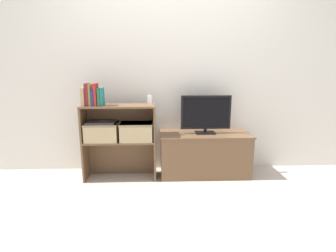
# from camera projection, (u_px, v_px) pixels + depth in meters

# --- Properties ---
(ground_plane) EXTENTS (16.00, 16.00, 0.00)m
(ground_plane) POSITION_uv_depth(u_px,v_px,m) (168.00, 182.00, 2.89)
(ground_plane) COLOR #BCB2A3
(wall_back) EXTENTS (10.00, 0.05, 2.40)m
(wall_back) POSITION_uv_depth(u_px,v_px,m) (167.00, 71.00, 3.07)
(wall_back) COLOR silver
(wall_back) RESTS_ON ground_plane
(tv_stand) EXTENTS (1.03, 0.44, 0.50)m
(tv_stand) POSITION_uv_depth(u_px,v_px,m) (204.00, 154.00, 3.06)
(tv_stand) COLOR brown
(tv_stand) RESTS_ON ground_plane
(tv) EXTENTS (0.56, 0.14, 0.43)m
(tv) POSITION_uv_depth(u_px,v_px,m) (206.00, 113.00, 2.95)
(tv) COLOR black
(tv) RESTS_ON tv_stand
(bookshelf_lower_tier) EXTENTS (0.80, 0.28, 0.44)m
(bookshelf_lower_tier) POSITION_uv_depth(u_px,v_px,m) (121.00, 153.00, 3.00)
(bookshelf_lower_tier) COLOR brown
(bookshelf_lower_tier) RESTS_ON ground_plane
(bookshelf_upper_tier) EXTENTS (0.80, 0.28, 0.39)m
(bookshelf_upper_tier) POSITION_uv_depth(u_px,v_px,m) (120.00, 117.00, 2.91)
(bookshelf_upper_tier) COLOR brown
(bookshelf_upper_tier) RESTS_ON bookshelf_lower_tier
(book_tan) EXTENTS (0.03, 0.14, 0.19)m
(book_tan) POSITION_uv_depth(u_px,v_px,m) (84.00, 97.00, 2.76)
(book_tan) COLOR tan
(book_tan) RESTS_ON bookshelf_upper_tier
(book_maroon) EXTENTS (0.04, 0.12, 0.24)m
(book_maroon) POSITION_uv_depth(u_px,v_px,m) (88.00, 95.00, 2.75)
(book_maroon) COLOR maroon
(book_maroon) RESTS_ON bookshelf_upper_tier
(book_olive) EXTENTS (0.02, 0.15, 0.23)m
(book_olive) POSITION_uv_depth(u_px,v_px,m) (91.00, 95.00, 2.75)
(book_olive) COLOR olive
(book_olive) RESTS_ON bookshelf_upper_tier
(book_navy) EXTENTS (0.02, 0.14, 0.17)m
(book_navy) POSITION_uv_depth(u_px,v_px,m) (93.00, 97.00, 2.76)
(book_navy) COLOR navy
(book_navy) RESTS_ON bookshelf_upper_tier
(book_crimson) EXTENTS (0.03, 0.15, 0.24)m
(book_crimson) POSITION_uv_depth(u_px,v_px,m) (96.00, 94.00, 2.76)
(book_crimson) COLOR #B22328
(book_crimson) RESTS_ON bookshelf_upper_tier
(book_forest) EXTENTS (0.03, 0.13, 0.19)m
(book_forest) POSITION_uv_depth(u_px,v_px,m) (100.00, 97.00, 2.76)
(book_forest) COLOR #286638
(book_forest) RESTS_ON bookshelf_upper_tier
(book_teal) EXTENTS (0.02, 0.13, 0.19)m
(book_teal) POSITION_uv_depth(u_px,v_px,m) (102.00, 97.00, 2.76)
(book_teal) COLOR #1E7075
(book_teal) RESTS_ON bookshelf_upper_tier
(baby_monitor) EXTENTS (0.05, 0.04, 0.13)m
(baby_monitor) POSITION_uv_depth(u_px,v_px,m) (150.00, 100.00, 2.83)
(baby_monitor) COLOR white
(baby_monitor) RESTS_ON bookshelf_upper_tier
(storage_basket_left) EXTENTS (0.36, 0.25, 0.20)m
(storage_basket_left) POSITION_uv_depth(u_px,v_px,m) (102.00, 131.00, 2.87)
(storage_basket_left) COLOR tan
(storage_basket_left) RESTS_ON bookshelf_lower_tier
(storage_basket_right) EXTENTS (0.36, 0.25, 0.20)m
(storage_basket_right) POSITION_uv_depth(u_px,v_px,m) (137.00, 131.00, 2.88)
(storage_basket_right) COLOR tan
(storage_basket_right) RESTS_ON bookshelf_lower_tier
(laptop) EXTENTS (0.30, 0.23, 0.02)m
(laptop) POSITION_uv_depth(u_px,v_px,m) (101.00, 122.00, 2.85)
(laptop) COLOR #2D2D33
(laptop) RESTS_ON storage_basket_left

